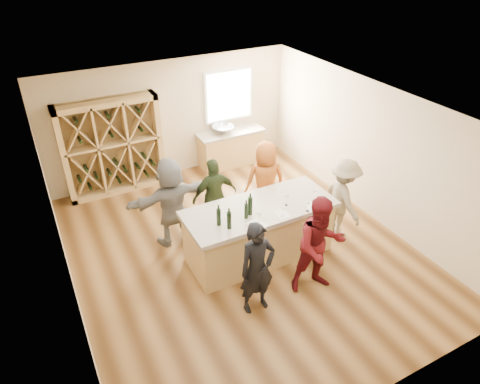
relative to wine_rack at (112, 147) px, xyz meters
name	(u,v)px	position (x,y,z in m)	size (l,w,h in m)	color
floor	(240,251)	(1.50, -3.27, -1.15)	(6.00, 7.00, 0.10)	brown
ceiling	(240,108)	(1.50, -3.27, 1.75)	(6.00, 7.00, 0.10)	white
wall_back	(171,118)	(1.50, 0.28, 0.30)	(6.00, 0.10, 2.80)	beige
wall_front	(387,330)	(1.50, -6.82, 0.30)	(6.00, 0.10, 2.80)	beige
wall_left	(57,236)	(-1.55, -3.27, 0.30)	(0.10, 7.00, 2.80)	beige
wall_right	(373,151)	(4.55, -3.27, 0.30)	(0.10, 7.00, 2.80)	beige
window_frame	(229,95)	(3.00, 0.20, 0.65)	(1.30, 0.06, 1.30)	white
window_pane	(229,96)	(3.00, 0.17, 0.65)	(1.18, 0.01, 1.18)	white
wine_rack	(112,147)	(0.00, 0.00, 0.00)	(2.20, 0.45, 2.20)	tan
back_counter_base	(231,149)	(2.90, -0.07, -0.67)	(1.60, 0.58, 0.86)	tan
back_counter_top	(230,132)	(2.90, -0.07, -0.21)	(1.70, 0.62, 0.06)	#A99D8A
sink	(223,129)	(2.70, -0.07, -0.09)	(0.54, 0.54, 0.19)	silver
faucet	(220,125)	(2.70, 0.11, -0.03)	(0.02, 0.02, 0.30)	silver
tasting_counter_base	(259,233)	(1.73, -3.58, -0.60)	(2.60, 1.00, 1.00)	tan
tasting_counter_top	(260,209)	(1.73, -3.58, -0.06)	(2.72, 1.12, 0.08)	#A99D8A
wine_bottle_a	(219,217)	(0.87, -3.72, 0.13)	(0.08, 0.08, 0.30)	black
wine_bottle_b	(229,220)	(0.98, -3.88, 0.13)	(0.08, 0.08, 0.31)	black
wine_bottle_d	(246,211)	(1.36, -3.76, 0.12)	(0.07, 0.07, 0.28)	black
wine_bottle_e	(250,206)	(1.47, -3.68, 0.15)	(0.08, 0.08, 0.33)	black
wine_glass_a	(259,218)	(1.48, -3.98, 0.08)	(0.07, 0.07, 0.19)	white
wine_glass_b	(283,212)	(1.92, -4.00, 0.06)	(0.06, 0.06, 0.17)	white
wine_glass_c	(308,207)	(2.40, -4.07, 0.06)	(0.06, 0.06, 0.17)	white
wine_glass_d	(286,201)	(2.17, -3.74, 0.07)	(0.07, 0.07, 0.18)	white
wine_glass_e	(314,196)	(2.70, -3.84, 0.07)	(0.07, 0.07, 0.18)	white
tasting_menu_a	(257,224)	(1.43, -4.01, -0.02)	(0.23, 0.31, 0.00)	white
tasting_menu_b	(282,214)	(1.96, -3.95, -0.02)	(0.20, 0.27, 0.00)	white
tasting_menu_c	(314,206)	(2.58, -3.99, -0.02)	(0.24, 0.32, 0.00)	white
person_near_left	(257,269)	(1.05, -4.69, -0.29)	(0.59, 0.43, 1.62)	black
person_near_right	(320,246)	(2.18, -4.75, -0.21)	(0.86, 0.47, 1.77)	#590F14
person_server	(343,198)	(3.49, -3.72, -0.28)	(1.06, 0.49, 1.64)	gray
person_far_mid	(215,196)	(1.36, -2.45, -0.31)	(0.93, 0.48, 1.59)	#263319
person_far_right	(265,181)	(2.46, -2.52, -0.24)	(0.84, 0.55, 1.72)	#994C19
person_far_left	(172,202)	(0.50, -2.41, -0.21)	(1.65, 0.59, 1.78)	slate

